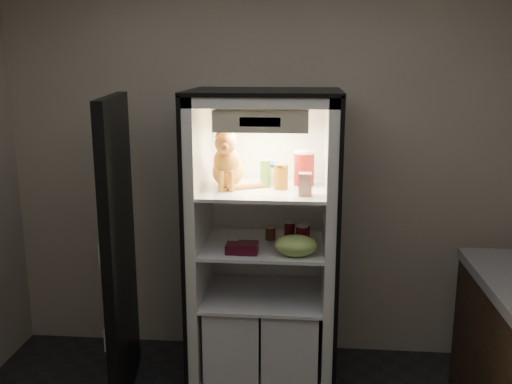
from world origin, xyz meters
TOP-DOWN VIEW (x-y plane):
  - room_shell at (0.00, 0.00)m, footprint 3.60×3.60m
  - refrigerator at (0.00, 1.38)m, footprint 0.90×0.72m
  - fridge_door at (-0.84, 1.10)m, footprint 0.21×0.87m
  - tabby_cat at (-0.22, 1.31)m, footprint 0.32×0.36m
  - parmesan_shaker at (0.01, 1.36)m, footprint 0.06×0.06m
  - mayo_tub at (0.04, 1.43)m, footprint 0.10×0.10m
  - salsa_jar at (0.10, 1.31)m, footprint 0.09×0.09m
  - pepper_jar at (0.24, 1.43)m, footprint 0.13×0.13m
  - cream_carton at (0.25, 1.16)m, footprint 0.08×0.08m
  - soda_can_a at (0.16, 1.39)m, footprint 0.07×0.07m
  - soda_can_b at (0.25, 1.36)m, footprint 0.06×0.06m
  - soda_can_c at (0.23, 1.26)m, footprint 0.07×0.07m
  - condiment_jar at (0.04, 1.41)m, footprint 0.06×0.06m
  - grape_bag at (0.20, 1.11)m, footprint 0.25×0.18m
  - berry_box_left at (-0.15, 1.14)m, footprint 0.11×0.11m
  - berry_box_right at (-0.08, 1.14)m, footprint 0.12×0.12m

SIDE VIEW (x-z plane):
  - refrigerator at x=0.00m, z-range -0.15..1.73m
  - fridge_door at x=-0.84m, z-range -0.01..1.84m
  - berry_box_left at x=-0.15m, z-range 0.94..0.99m
  - berry_box_right at x=-0.08m, z-range 0.94..1.00m
  - condiment_jar at x=0.04m, z-range 0.94..1.03m
  - soda_can_b at x=0.25m, z-range 0.94..1.06m
  - soda_can_a at x=0.16m, z-range 0.94..1.06m
  - grape_bag at x=0.20m, z-range 0.94..1.06m
  - soda_can_c at x=0.23m, z-range 0.94..1.08m
  - cream_carton at x=0.25m, z-range 1.29..1.42m
  - mayo_tub at x=0.04m, z-range 1.29..1.42m
  - salsa_jar at x=0.10m, z-range 1.29..1.44m
  - parmesan_shaker at x=0.01m, z-range 1.29..1.46m
  - pepper_jar at x=0.24m, z-range 1.29..1.51m
  - tabby_cat at x=-0.22m, z-range 1.24..1.62m
  - room_shell at x=0.00m, z-range -0.18..3.42m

